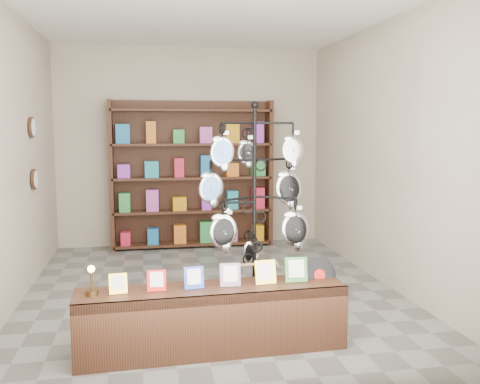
% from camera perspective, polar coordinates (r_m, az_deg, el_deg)
% --- Properties ---
extents(ground, '(5.00, 5.00, 0.00)m').
position_cam_1_polar(ground, '(6.02, -3.02, -10.48)').
color(ground, slate).
rests_on(ground, ground).
extents(room_envelope, '(5.00, 5.00, 5.00)m').
position_cam_1_polar(room_envelope, '(5.75, -3.14, 7.41)').
color(room_envelope, '#B3A890').
rests_on(room_envelope, ground).
extents(display_tree, '(1.04, 0.89, 2.03)m').
position_cam_1_polar(display_tree, '(4.82, 1.55, -0.56)').
color(display_tree, black).
rests_on(display_tree, ground).
extents(front_shelf, '(2.17, 0.53, 0.76)m').
position_cam_1_polar(front_shelf, '(4.43, -2.95, -13.34)').
color(front_shelf, black).
rests_on(front_shelf, ground).
extents(back_shelving, '(2.42, 0.36, 2.20)m').
position_cam_1_polar(back_shelving, '(8.07, -5.13, 1.39)').
color(back_shelving, black).
rests_on(back_shelving, ground).
extents(wall_clocks, '(0.03, 0.24, 0.84)m').
position_cam_1_polar(wall_clocks, '(6.63, -21.20, 3.85)').
color(wall_clocks, black).
rests_on(wall_clocks, ground).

